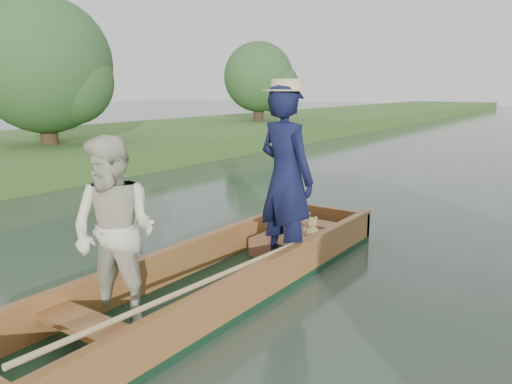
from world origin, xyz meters
The scene contains 3 objects.
ground centered at (0.00, 0.00, 0.00)m, with size 120.00×120.00×0.00m, color #283D30.
trees_far centered at (-3.41, 9.79, 2.41)m, with size 22.60×13.89×4.32m.
punt centered at (0.02, -0.01, 0.67)m, with size 1.32×5.00×2.13m.
Camera 1 is at (3.03, -3.72, 2.06)m, focal length 35.00 mm.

